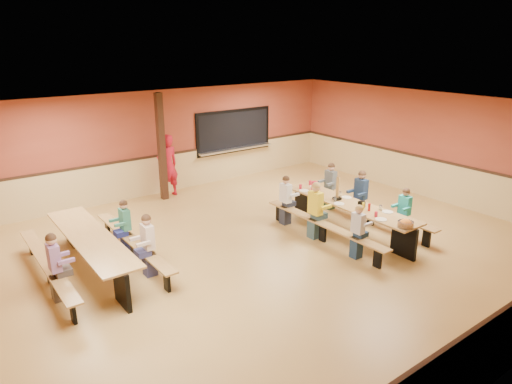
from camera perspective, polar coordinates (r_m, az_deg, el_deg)
ground at (r=9.94m, az=0.94°, el=-7.35°), size 12.00×12.00×0.00m
room_envelope at (r=9.66m, az=0.96°, el=-3.67°), size 12.04×10.04×3.02m
kitchen_pass_through at (r=14.77m, az=-2.76°, el=7.39°), size 2.78×0.28×1.38m
structural_post at (r=12.95m, az=-11.73°, el=5.48°), size 0.18×0.18×3.00m
cafeteria_table_main at (r=10.85m, az=11.52°, el=-2.44°), size 1.91×3.70×0.74m
cafeteria_table_second at (r=9.47m, az=-19.87°, el=-6.42°), size 1.91×3.70×0.74m
seated_child_white_left at (r=9.65m, az=12.57°, el=-4.90°), size 0.34×0.28×1.15m
seated_adult_yellow at (r=10.42m, az=7.41°, el=-2.35°), size 0.42×0.34×1.31m
seated_child_grey_left at (r=11.16m, az=3.71°, el=-1.07°), size 0.37×0.30×1.21m
seated_child_teal_right at (r=10.92m, az=18.00°, el=-2.54°), size 0.35×0.29×1.17m
seated_child_navy_right at (r=11.64m, az=12.93°, el=-0.50°), size 0.40×0.33×1.28m
seated_child_char_right at (r=12.30m, az=9.27°, el=0.69°), size 0.39×0.32×1.24m
seated_child_purple_sec at (r=8.65m, az=-23.79°, el=-8.66°), size 0.38×0.31×1.24m
seated_child_green_sec at (r=9.96m, az=-15.99°, el=-4.32°), size 0.36×0.29×1.19m
seated_child_tan_sec at (r=8.96m, az=-13.32°, el=-6.55°), size 0.38×0.31×1.23m
standing_woman at (r=13.31m, az=-10.99°, el=3.25°), size 0.72×0.52×1.82m
punch_pitcher at (r=11.54m, az=7.31°, el=0.77°), size 0.16×0.16×0.22m
chip_bowl at (r=9.69m, az=18.20°, el=-3.78°), size 0.32×0.32×0.15m
napkin_dispenser at (r=10.58m, az=13.06°, el=-1.49°), size 0.10×0.14×0.13m
condiment_mustard at (r=10.38m, az=13.26°, el=-1.77°), size 0.06×0.06×0.17m
condiment_ketchup at (r=10.37m, az=13.97°, el=-1.86°), size 0.06×0.06×0.17m
table_paddle at (r=10.91m, az=10.12°, el=-0.28°), size 0.16×0.16×0.56m
place_settings at (r=10.76m, az=11.61°, el=-1.10°), size 0.65×3.30×0.11m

